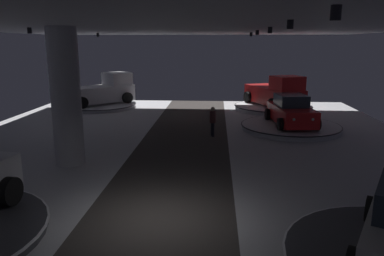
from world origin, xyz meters
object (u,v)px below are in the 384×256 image
Objects in this scene: display_platform_far_right at (290,127)px; display_platform_deep_left at (99,105)px; pickup_truck_deep_left at (102,91)px; display_car_far_right at (291,111)px; pickup_truck_deep_right at (276,93)px; display_platform_deep_right at (273,107)px; visitor_walking_near at (213,120)px; column_left at (66,97)px.

display_platform_deep_left is (-13.26, 6.66, -0.01)m from display_platform_far_right.
display_platform_deep_left is at bearing 153.32° from display_platform_far_right.
pickup_truck_deep_left reaches higher than display_platform_far_right.
pickup_truck_deep_left is at bearing 152.24° from display_car_far_right.
pickup_truck_deep_right is 6.35m from display_platform_far_right.
display_platform_far_right is 0.90m from display_car_far_right.
display_platform_deep_right is at bearing 90.40° from display_platform_far_right.
display_car_far_right is (-0.00, 0.03, 0.90)m from display_platform_far_right.
visitor_walking_near reaches higher than display_platform_far_right.
pickup_truck_deep_left is (-2.80, 13.69, -1.53)m from column_left.
pickup_truck_deep_right reaches higher than display_platform_deep_right.
column_left is 12.56m from display_platform_far_right.
pickup_truck_deep_right reaches higher than visitor_walking_near.
display_car_far_right reaches higher than display_platform_far_right.
display_platform_far_right is at bearing -83.84° from display_car_far_right.
visitor_walking_near is (-4.43, -1.89, -0.16)m from display_car_far_right.
pickup_truck_deep_left is (-13.03, 6.89, 1.05)m from display_platform_far_right.
display_platform_far_right is 1.07× the size of pickup_truck_deep_left.
display_platform_deep_left is 12.30m from visitor_walking_near.
column_left is 3.46× the size of visitor_walking_near.
display_car_far_right is 14.85m from display_platform_deep_left.
pickup_truck_deep_right is 1.30× the size of display_car_far_right.
display_platform_deep_right is 13.03m from pickup_truck_deep_left.
column_left reaches higher than pickup_truck_deep_left.
visitor_walking_near is at bearing -117.54° from display_platform_deep_right.
visitor_walking_near reaches higher than display_platform_deep_left.
display_platform_deep_right is (10.19, 13.36, -2.57)m from column_left.
display_platform_deep_right is 6.55m from display_platform_far_right.
display_platform_deep_left is at bearing -135.48° from pickup_truck_deep_left.
pickup_truck_deep_left is (-12.99, 0.34, 1.04)m from display_platform_deep_right.
column_left is 0.97× the size of display_platform_deep_left.
display_platform_far_right is 14.84m from display_platform_deep_left.
display_platform_deep_left is 1.08× the size of pickup_truck_deep_left.
pickup_truck_deep_left is (-13.03, 6.86, 0.15)m from display_car_far_right.
pickup_truck_deep_right is 1.00× the size of display_platform_deep_left.
display_car_far_right is 0.77× the size of display_platform_deep_left.
display_platform_far_right is (10.23, 6.80, -2.58)m from column_left.
display_platform_far_right reaches higher than display_platform_deep_left.
column_left reaches higher than display_platform_deep_right.
visitor_walking_near is (-4.43, -1.86, 0.74)m from display_platform_far_right.
column_left reaches higher than visitor_walking_near.
column_left is 14.05m from display_platform_deep_left.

